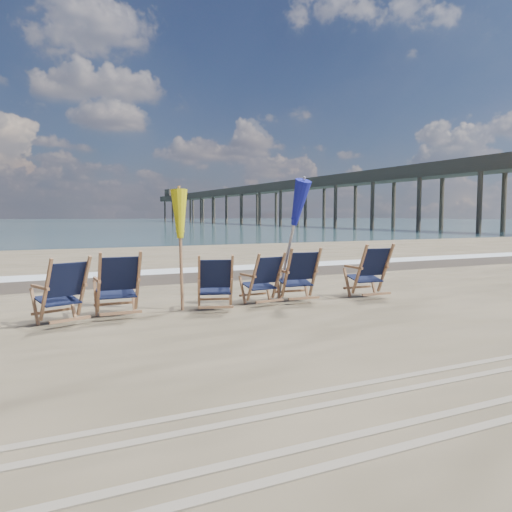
# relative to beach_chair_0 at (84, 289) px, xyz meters

# --- Properties ---
(ocean) EXTENTS (400.00, 400.00, 0.00)m
(ocean) POSITION_rel_beach_chair_0_xyz_m (3.05, 126.07, -0.52)
(ocean) COLOR #39585F
(ocean) RESTS_ON ground
(surf_foam) EXTENTS (200.00, 1.40, 0.01)m
(surf_foam) POSITION_rel_beach_chair_0_xyz_m (3.05, 6.37, -0.52)
(surf_foam) COLOR silver
(surf_foam) RESTS_ON ground
(wet_sand_strip) EXTENTS (200.00, 2.60, 0.00)m
(wet_sand_strip) POSITION_rel_beach_chair_0_xyz_m (3.05, 4.87, -0.52)
(wet_sand_strip) COLOR #42362A
(wet_sand_strip) RESTS_ON ground
(tire_tracks) EXTENTS (80.00, 1.30, 0.01)m
(tire_tracks) POSITION_rel_beach_chair_0_xyz_m (3.05, -4.73, -0.52)
(tire_tracks) COLOR gray
(tire_tracks) RESTS_ON ground
(beach_chair_0) EXTENTS (0.89, 0.94, 1.04)m
(beach_chair_0) POSITION_rel_beach_chair_0_xyz_m (0.00, 0.00, 0.00)
(beach_chair_0) COLOR black
(beach_chair_0) RESTS_ON ground
(beach_chair_1) EXTENTS (0.70, 0.79, 1.09)m
(beach_chair_1) POSITION_rel_beach_chair_0_xyz_m (0.85, 0.08, 0.02)
(beach_chair_1) COLOR black
(beach_chair_1) RESTS_ON ground
(beach_chair_2) EXTENTS (0.82, 0.88, 0.99)m
(beach_chair_2) POSITION_rel_beach_chair_0_xyz_m (2.39, -0.16, -0.03)
(beach_chair_2) COLOR black
(beach_chair_2) RESTS_ON ground
(beach_chair_3) EXTENTS (0.69, 0.76, 0.98)m
(beach_chair_3) POSITION_rel_beach_chair_0_xyz_m (3.45, 0.13, -0.03)
(beach_chair_3) COLOR black
(beach_chair_3) RESTS_ON ground
(beach_chair_4) EXTENTS (0.74, 0.82, 1.05)m
(beach_chair_4) POSITION_rel_beach_chair_0_xyz_m (4.19, 0.03, 0.01)
(beach_chair_4) COLOR black
(beach_chair_4) RESTS_ON ground
(beach_chair_5) EXTENTS (0.74, 0.83, 1.10)m
(beach_chair_5) POSITION_rel_beach_chair_0_xyz_m (5.72, -0.17, 0.03)
(beach_chair_5) COLOR black
(beach_chair_5) RESTS_ON ground
(umbrella_yellow) EXTENTS (0.30, 0.30, 2.08)m
(umbrella_yellow) POSITION_rel_beach_chair_0_xyz_m (1.68, 0.45, 1.04)
(umbrella_yellow) COLOR #A47049
(umbrella_yellow) RESTS_ON ground
(umbrella_blue) EXTENTS (0.30, 0.30, 2.40)m
(umbrella_blue) POSITION_rel_beach_chair_0_xyz_m (3.74, 0.25, 1.33)
(umbrella_blue) COLOR #A5A5AD
(umbrella_blue) RESTS_ON ground
(fishing_pier) EXTENTS (4.40, 140.00, 9.30)m
(fishing_pier) POSITION_rel_beach_chair_0_xyz_m (41.05, 72.07, 4.13)
(fishing_pier) COLOR #4E4439
(fishing_pier) RESTS_ON ground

